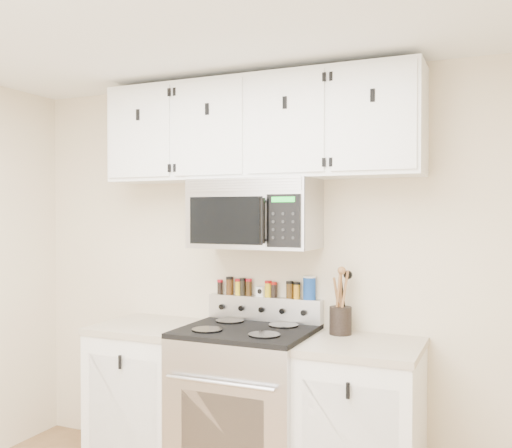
{
  "coord_description": "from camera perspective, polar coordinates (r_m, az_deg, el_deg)",
  "views": [
    {
      "loc": [
        1.39,
        -1.64,
        1.63
      ],
      "look_at": [
        0.05,
        1.45,
        1.57
      ],
      "focal_mm": 40.0,
      "sensor_mm": 36.0,
      "label": 1
    }
  ],
  "objects": [
    {
      "name": "spice_jar_3",
      "position": [
        3.72,
        -1.34,
        -6.28
      ],
      "size": [
        0.04,
        0.04,
        0.11
      ],
      "color": "black",
      "rests_on": "range"
    },
    {
      "name": "spice_jar_6",
      "position": [
        3.63,
        1.79,
        -6.57
      ],
      "size": [
        0.04,
        0.04,
        0.1
      ],
      "color": "black",
      "rests_on": "range"
    },
    {
      "name": "base_cabinet_right",
      "position": [
        3.37,
        10.57,
        -19.24
      ],
      "size": [
        0.64,
        0.62,
        0.92
      ],
      "color": "white",
      "rests_on": "floor"
    },
    {
      "name": "utensil_crock",
      "position": [
        3.43,
        8.45,
        -9.3
      ],
      "size": [
        0.13,
        0.13,
        0.38
      ],
      "color": "black",
      "rests_on": "base_cabinet_right"
    },
    {
      "name": "upper_cabinets",
      "position": [
        3.54,
        0.05,
        9.48
      ],
      "size": [
        2.0,
        0.35,
        0.62
      ],
      "color": "white",
      "rests_on": "back_wall"
    },
    {
      "name": "spice_jar_5",
      "position": [
        3.65,
        1.24,
        -6.48
      ],
      "size": [
        0.04,
        0.04,
        0.1
      ],
      "color": "gold",
      "rests_on": "range"
    },
    {
      "name": "microwave",
      "position": [
        3.48,
        -0.11,
        1.03
      ],
      "size": [
        0.76,
        0.44,
        0.42
      ],
      "color": "#9E9EA3",
      "rests_on": "back_wall"
    },
    {
      "name": "spice_jar_7",
      "position": [
        3.59,
        3.39,
        -6.57
      ],
      "size": [
        0.05,
        0.05,
        0.11
      ],
      "color": "#462F11",
      "rests_on": "range"
    },
    {
      "name": "salt_canister",
      "position": [
        3.55,
        5.36,
        -6.36
      ],
      "size": [
        0.08,
        0.08,
        0.15
      ],
      "color": "#154096",
      "rests_on": "range"
    },
    {
      "name": "base_cabinet_left",
      "position": [
        3.9,
        -10.5,
        -16.41
      ],
      "size": [
        0.64,
        0.62,
        0.92
      ],
      "color": "white",
      "rests_on": "floor"
    },
    {
      "name": "range",
      "position": [
        3.55,
        -0.98,
        -17.72
      ],
      "size": [
        0.76,
        0.65,
        1.1
      ],
      "color": "#B7B7BA",
      "rests_on": "floor"
    },
    {
      "name": "kitchen_timer",
      "position": [
        3.67,
        0.52,
        -6.78
      ],
      "size": [
        0.06,
        0.06,
        0.06
      ],
      "primitive_type": "cube",
      "rotation": [
        0.0,
        0.0,
        -0.24
      ],
      "color": "white",
      "rests_on": "range"
    },
    {
      "name": "spice_jar_0",
      "position": [
        3.79,
        -3.62,
        -6.27
      ],
      "size": [
        0.04,
        0.04,
        0.09
      ],
      "color": "black",
      "rests_on": "range"
    },
    {
      "name": "spice_jar_2",
      "position": [
        3.73,
        -1.79,
        -6.31
      ],
      "size": [
        0.04,
        0.04,
        0.11
      ],
      "color": "yellow",
      "rests_on": "range"
    },
    {
      "name": "spice_jar_4",
      "position": [
        3.7,
        -0.73,
        -6.33
      ],
      "size": [
        0.04,
        0.04,
        0.11
      ],
      "color": "#3B260E",
      "rests_on": "range"
    },
    {
      "name": "spice_jar_1",
      "position": [
        3.76,
        -2.66,
        -6.17
      ],
      "size": [
        0.05,
        0.05,
        0.12
      ],
      "color": "#422710",
      "rests_on": "range"
    },
    {
      "name": "back_wall",
      "position": [
        3.68,
        1.07,
        -4.89
      ],
      "size": [
        3.5,
        0.01,
        2.5
      ],
      "primitive_type": "cube",
      "color": "beige",
      "rests_on": "floor"
    },
    {
      "name": "spice_jar_8",
      "position": [
        3.58,
        4.09,
        -6.62
      ],
      "size": [
        0.04,
        0.04,
        0.1
      ],
      "color": "orange",
      "rests_on": "range"
    }
  ]
}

